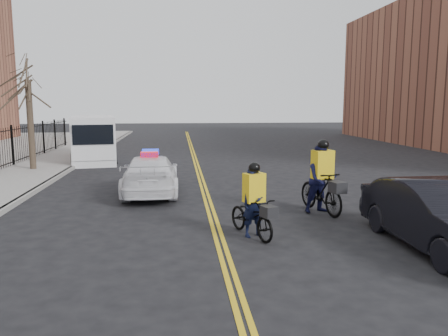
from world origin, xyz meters
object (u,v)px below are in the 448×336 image
at_px(police_cruiser, 151,174).
at_px(dark_sedan, 439,216).
at_px(cyclist_near, 254,211).
at_px(cargo_van, 94,139).
at_px(cyclist_far, 322,184).

height_order(police_cruiser, dark_sedan, police_cruiser).
bearing_deg(cyclist_near, cargo_van, 91.65).
distance_m(cargo_van, cyclist_far, 15.05).
height_order(police_cruiser, cyclist_near, cyclist_near).
relative_size(cargo_van, cyclist_near, 3.17).
height_order(cyclist_near, cyclist_far, cyclist_far).
distance_m(police_cruiser, cyclist_far, 6.04).
relative_size(dark_sedan, cyclist_far, 2.06).
bearing_deg(cyclist_near, police_cruiser, 95.25).
height_order(dark_sedan, cyclist_near, cyclist_near).
bearing_deg(cyclist_far, police_cruiser, 132.54).
bearing_deg(cyclist_far, cyclist_near, -153.61).
bearing_deg(dark_sedan, cyclist_far, 112.26).
height_order(cargo_van, cyclist_near, cargo_van).
bearing_deg(cargo_van, police_cruiser, -78.16).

